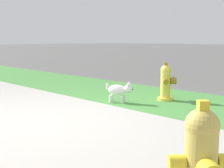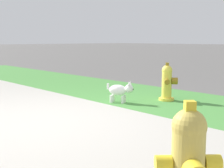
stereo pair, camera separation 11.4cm
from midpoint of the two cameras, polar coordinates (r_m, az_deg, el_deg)
ground_plane at (r=4.14m, az=-10.93°, el=-6.92°), size 120.00×120.00×0.00m
sidewalk_pavement at (r=4.13m, az=-10.93°, el=-6.85°), size 18.00×2.59×0.01m
grass_verge at (r=5.71m, az=9.71°, el=-2.66°), size 18.00×2.15×0.01m
fire_hydrant_near_corner at (r=5.52m, az=10.64°, el=0.25°), size 0.33×0.33×0.67m
small_white_dog at (r=5.24m, az=2.13°, el=-1.17°), size 0.43×0.32×0.38m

